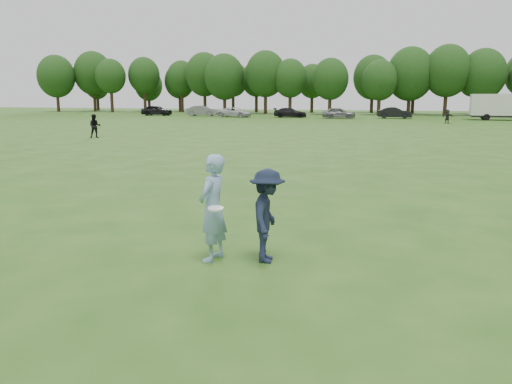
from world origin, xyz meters
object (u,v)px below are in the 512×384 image
(player_far_a, at_px, (95,126))
(car_f, at_px, (395,113))
(thrower, at_px, (213,208))
(car_d, at_px, (290,113))
(defender, at_px, (267,216))
(car_b, at_px, (202,111))
(car_e, at_px, (339,113))
(car_c, at_px, (235,112))
(player_far_d, at_px, (447,117))
(cargo_trailer, at_px, (505,106))
(car_a, at_px, (157,110))

(player_far_a, height_order, car_f, player_far_a)
(thrower, distance_m, car_f, 61.37)
(car_d, distance_m, car_f, 14.09)
(defender, bearing_deg, car_d, 4.24)
(car_b, distance_m, car_e, 20.86)
(car_c, height_order, car_f, car_f)
(player_far_d, relative_size, cargo_trailer, 0.17)
(player_far_d, xyz_separation_m, car_e, (-12.93, 8.64, -0.02))
(thrower, height_order, player_far_a, thrower)
(car_a, xyz_separation_m, car_e, (27.99, -2.17, -0.05))
(thrower, bearing_deg, car_c, -154.58)
(player_far_a, distance_m, car_d, 37.88)
(car_b, height_order, car_f, car_b)
(thrower, bearing_deg, car_e, -168.09)
(car_e, xyz_separation_m, cargo_trailer, (20.20, 1.54, 1.03))
(player_far_a, xyz_separation_m, car_b, (-8.15, 38.55, -0.08))
(car_a, distance_m, car_d, 21.03)
(thrower, bearing_deg, car_b, -150.37)
(defender, height_order, car_d, defender)
(defender, bearing_deg, car_e, -2.05)
(car_c, distance_m, car_e, 14.76)
(car_a, xyz_separation_m, car_f, (35.06, 0.44, -0.05))
(car_e, distance_m, car_f, 7.54)
(thrower, xyz_separation_m, car_e, (-5.75, 58.74, -0.24))
(thrower, height_order, car_f, thrower)
(car_b, relative_size, car_e, 1.06)
(car_b, xyz_separation_m, cargo_trailer, (40.89, -1.08, 1.01))
(car_d, bearing_deg, player_far_a, 164.42)
(defender, bearing_deg, cargo_trailer, -21.25)
(car_d, bearing_deg, car_c, 90.54)
(player_far_d, height_order, car_f, player_far_d)
(thrower, relative_size, car_a, 0.42)
(car_a, bearing_deg, car_b, -91.30)
(car_d, bearing_deg, car_b, 78.37)
(defender, height_order, car_a, defender)
(car_a, relative_size, cargo_trailer, 0.52)
(thrower, height_order, car_e, thrower)
(car_c, bearing_deg, thrower, -154.45)
(player_far_d, bearing_deg, car_c, 133.43)
(car_a, xyz_separation_m, car_d, (21.02, -0.64, -0.13))
(cargo_trailer, bearing_deg, car_e, -175.64)
(car_a, height_order, car_b, car_a)
(thrower, xyz_separation_m, defender, (0.97, 0.22, -0.12))
(player_far_a, height_order, player_far_d, player_far_a)
(defender, xyz_separation_m, car_a, (-34.71, 60.70, -0.07))
(player_far_d, bearing_deg, cargo_trailer, 26.11)
(defender, bearing_deg, thrower, 94.10)
(player_far_d, bearing_deg, car_d, 124.60)
(car_e, bearing_deg, defender, 179.80)
(player_far_a, height_order, car_d, player_far_a)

